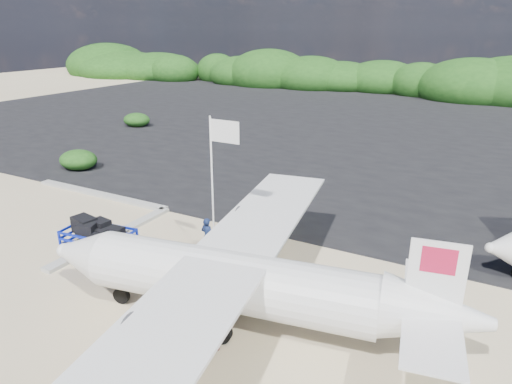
% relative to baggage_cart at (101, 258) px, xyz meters
% --- Properties ---
extents(ground, '(160.00, 160.00, 0.00)m').
position_rel_baggage_cart_xyz_m(ground, '(3.52, 0.17, 0.00)').
color(ground, beige).
extents(asphalt_apron, '(90.00, 50.00, 0.04)m').
position_rel_baggage_cart_xyz_m(asphalt_apron, '(3.52, 30.17, 0.00)').
color(asphalt_apron, '#B2B2B2').
rests_on(asphalt_apron, ground).
extents(lagoon, '(9.00, 7.00, 0.40)m').
position_rel_baggage_cart_xyz_m(lagoon, '(-5.48, 1.67, 0.00)').
color(lagoon, '#B2B2B2').
rests_on(lagoon, ground).
extents(vegetation_band, '(124.00, 8.00, 4.40)m').
position_rel_baggage_cart_xyz_m(vegetation_band, '(3.52, 55.17, 0.00)').
color(vegetation_band, '#B2B2B2').
rests_on(vegetation_band, ground).
extents(baggage_cart, '(3.11, 1.98, 1.48)m').
position_rel_baggage_cart_xyz_m(baggage_cart, '(0.00, 0.00, 0.00)').
color(baggage_cart, '#0D22C8').
rests_on(baggage_cart, ground).
extents(flagpole, '(1.17, 0.50, 5.82)m').
position_rel_baggage_cart_xyz_m(flagpole, '(4.35, 1.59, 0.00)').
color(flagpole, white).
rests_on(flagpole, ground).
extents(signboard, '(1.49, 0.17, 1.23)m').
position_rel_baggage_cart_xyz_m(signboard, '(6.39, -2.36, 0.00)').
color(signboard, maroon).
rests_on(signboard, ground).
extents(crew_a, '(0.60, 0.41, 1.60)m').
position_rel_baggage_cart_xyz_m(crew_a, '(3.56, 2.30, 0.80)').
color(crew_a, '#14214B').
rests_on(crew_a, ground).
extents(crew_b, '(1.00, 0.88, 1.72)m').
position_rel_baggage_cart_xyz_m(crew_b, '(5.98, 2.73, 0.86)').
color(crew_b, '#14214B').
rests_on(crew_b, ground).
extents(aircraft_large, '(18.35, 18.35, 4.78)m').
position_rel_baggage_cart_xyz_m(aircraft_large, '(13.65, 19.03, 0.00)').
color(aircraft_large, '#B2B2B2').
rests_on(aircraft_large, ground).
extents(aircraft_small, '(9.76, 9.76, 2.69)m').
position_rel_baggage_cart_xyz_m(aircraft_small, '(-7.10, 36.27, 0.00)').
color(aircraft_small, '#B2B2B2').
rests_on(aircraft_small, ground).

